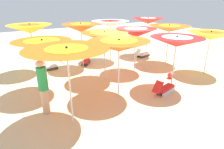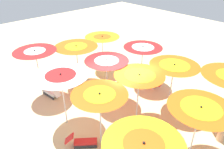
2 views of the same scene
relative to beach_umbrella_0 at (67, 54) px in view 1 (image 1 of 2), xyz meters
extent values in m
cube|color=beige|center=(2.54, -3.53, -2.18)|extent=(36.60, 36.60, 0.04)
cylinder|color=silver|center=(0.00, 0.00, -1.08)|extent=(0.05, 0.05, 2.15)
cone|color=orange|center=(0.00, 0.00, -0.01)|extent=(2.28, 2.28, 0.33)
cone|color=yellow|center=(0.00, 0.00, 0.08)|extent=(1.13, 1.13, 0.16)
sphere|color=black|center=(0.00, 0.00, 0.19)|extent=(0.07, 0.07, 0.07)
cylinder|color=silver|center=(0.64, -2.10, -1.16)|extent=(0.05, 0.05, 2.00)
cone|color=orange|center=(0.64, -2.10, -0.16)|extent=(2.16, 2.16, 0.40)
cone|color=yellow|center=(0.64, -2.10, -0.07)|extent=(1.30, 1.30, 0.24)
sphere|color=black|center=(0.64, -2.10, 0.07)|extent=(0.07, 0.07, 0.07)
cylinder|color=silver|center=(0.06, -4.37, -1.16)|extent=(0.05, 0.05, 2.00)
cone|color=red|center=(0.06, -4.37, -0.16)|extent=(2.03, 2.03, 0.37)
cone|color=white|center=(0.06, -4.37, -0.08)|extent=(1.16, 1.16, 0.21)
sphere|color=black|center=(0.06, -4.37, 0.05)|extent=(0.07, 0.07, 0.07)
cylinder|color=silver|center=(0.42, -7.22, -1.20)|extent=(0.05, 0.05, 1.91)
cone|color=yellow|center=(0.42, -7.22, -0.25)|extent=(2.08, 2.08, 0.36)
cone|color=orange|center=(0.42, -7.22, -0.16)|extent=(1.08, 1.08, 0.19)
sphere|color=black|center=(0.42, -7.22, -0.04)|extent=(0.07, 0.07, 0.07)
cylinder|color=silver|center=(2.44, 0.07, -1.18)|extent=(0.05, 0.05, 1.95)
cone|color=orange|center=(2.44, 0.07, -0.21)|extent=(2.14, 2.14, 0.35)
cone|color=yellow|center=(2.44, 0.07, -0.13)|extent=(1.28, 1.28, 0.21)
sphere|color=black|center=(2.44, 0.07, -0.01)|extent=(0.07, 0.07, 0.07)
cylinder|color=silver|center=(2.42, -2.55, -1.14)|extent=(0.05, 0.05, 2.03)
cone|color=orange|center=(2.42, -2.55, -0.13)|extent=(2.04, 2.04, 0.35)
cone|color=yellow|center=(2.42, -2.55, -0.06)|extent=(1.26, 1.26, 0.21)
sphere|color=black|center=(2.42, -2.55, 0.07)|extent=(0.07, 0.07, 0.07)
cylinder|color=silver|center=(2.54, -4.39, -1.15)|extent=(0.05, 0.05, 2.01)
cone|color=red|center=(2.54, -4.39, -0.15)|extent=(2.01, 2.01, 0.44)
cone|color=white|center=(2.54, -4.39, -0.05)|extent=(1.10, 1.10, 0.24)
sphere|color=black|center=(2.54, -4.39, 0.10)|extent=(0.07, 0.07, 0.07)
cylinder|color=silver|center=(2.58, -6.77, -1.14)|extent=(0.05, 0.05, 2.03)
cone|color=orange|center=(2.58, -6.77, -0.13)|extent=(2.28, 2.28, 0.34)
cone|color=yellow|center=(2.58, -6.77, -0.04)|extent=(1.16, 1.16, 0.17)
sphere|color=black|center=(2.58, -6.77, 0.07)|extent=(0.07, 0.07, 0.07)
cylinder|color=silver|center=(5.14, -0.05, -1.06)|extent=(0.05, 0.05, 2.20)
cone|color=yellow|center=(5.14, -0.05, 0.05)|extent=(2.04, 2.04, 0.42)
cone|color=orange|center=(5.14, -0.05, 0.16)|extent=(1.03, 1.03, 0.21)
sphere|color=black|center=(5.14, -0.05, 0.29)|extent=(0.07, 0.07, 0.07)
cylinder|color=silver|center=(4.57, -2.41, -1.08)|extent=(0.05, 0.05, 2.15)
cone|color=orange|center=(4.57, -2.41, -0.01)|extent=(1.92, 1.92, 0.43)
cone|color=yellow|center=(4.57, -2.41, 0.09)|extent=(1.06, 1.06, 0.24)
sphere|color=black|center=(4.57, -2.41, 0.24)|extent=(0.07, 0.07, 0.07)
cylinder|color=silver|center=(4.87, -4.38, -1.06)|extent=(0.05, 0.05, 2.20)
cone|color=white|center=(4.87, -4.38, 0.04)|extent=(2.17, 2.17, 0.37)
cone|color=red|center=(4.87, -4.38, 0.13)|extent=(1.18, 1.18, 0.20)
sphere|color=black|center=(4.87, -4.38, 0.26)|extent=(0.07, 0.07, 0.07)
cylinder|color=silver|center=(4.64, -7.08, -1.03)|extent=(0.05, 0.05, 2.26)
cone|color=red|center=(4.64, -7.08, 0.10)|extent=(2.01, 2.01, 0.37)
cone|color=white|center=(4.64, -7.08, 0.20)|extent=(0.98, 0.98, 0.18)
sphere|color=black|center=(4.64, -7.08, 0.31)|extent=(0.07, 0.07, 0.07)
cube|color=silver|center=(0.10, -3.90, -2.09)|extent=(0.23, 0.91, 0.14)
cube|color=silver|center=(-0.20, -3.97, -2.09)|extent=(0.23, 0.91, 0.14)
cube|color=red|center=(-0.05, -3.93, -1.97)|extent=(0.50, 0.97, 0.10)
cube|color=red|center=(-0.17, -3.34, -1.72)|extent=(0.37, 0.39, 0.42)
cube|color=#333338|center=(4.93, -2.91, -2.09)|extent=(0.70, 0.57, 0.14)
cube|color=#333338|center=(5.11, -2.69, -2.09)|extent=(0.70, 0.57, 0.14)
cube|color=red|center=(5.02, -2.80, -1.97)|extent=(0.86, 0.77, 0.10)
cube|color=red|center=(5.49, -3.17, -1.76)|extent=(0.46, 0.44, 0.35)
cube|color=#333338|center=(4.56, -6.65, -2.09)|extent=(0.16, 0.88, 0.14)
cube|color=#333338|center=(4.27, -6.70, -2.09)|extent=(0.16, 0.88, 0.14)
cube|color=white|center=(4.41, -6.67, -1.97)|extent=(0.42, 0.92, 0.10)
cube|color=white|center=(4.33, -6.10, -1.75)|extent=(0.34, 0.36, 0.37)
cube|color=#333338|center=(5.01, -0.70, -2.09)|extent=(0.13, 0.88, 0.14)
cube|color=#333338|center=(5.32, -0.67, -2.09)|extent=(0.13, 0.88, 0.14)
cube|color=white|center=(5.17, -0.69, -1.97)|extent=(0.40, 0.91, 0.10)
cube|color=white|center=(5.23, -1.32, -1.77)|extent=(0.35, 0.44, 0.34)
cylinder|color=#D8A87F|center=(0.99, 0.52, -1.73)|extent=(0.24, 0.24, 0.86)
cylinder|color=green|center=(0.99, 0.52, -0.93)|extent=(0.30, 0.30, 0.75)
sphere|color=#D8A87F|center=(0.99, 0.52, -0.44)|extent=(0.23, 0.23, 0.23)
sphere|color=red|center=(0.89, -5.27, -2.01)|extent=(0.29, 0.29, 0.29)
camera|label=1|loc=(-4.76, 1.62, 1.33)|focal=30.65mm
camera|label=2|loc=(8.11, 2.08, 4.20)|focal=33.90mm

